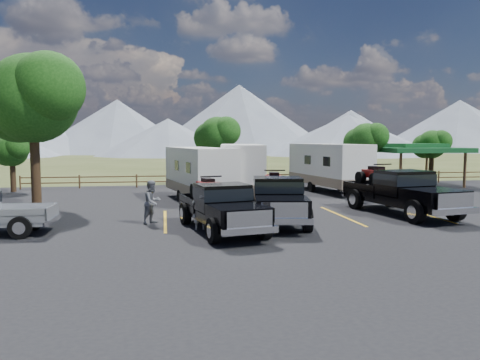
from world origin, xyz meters
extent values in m
plane|color=#3C4A1F|center=(0.00, 0.00, 0.00)|extent=(320.00, 320.00, 0.00)
cube|color=black|center=(0.00, 3.00, 0.02)|extent=(44.00, 34.00, 0.04)
cube|color=gold|center=(-6.00, 4.00, 0.04)|extent=(0.12, 5.50, 0.01)
cube|color=gold|center=(-2.00, 4.00, 0.04)|extent=(0.12, 5.50, 0.01)
cube|color=gold|center=(2.00, 4.00, 0.04)|extent=(0.12, 5.50, 0.01)
cube|color=gold|center=(6.00, 4.00, 0.04)|extent=(0.12, 5.50, 0.01)
cylinder|color=black|center=(-12.50, 9.00, 2.24)|extent=(0.48, 0.48, 4.48)
sphere|color=#144010|center=(-12.50, 9.00, 5.60)|extent=(4.48, 4.48, 4.48)
sphere|color=#144010|center=(-11.54, 8.20, 6.08)|extent=(3.52, 3.52, 3.52)
sphere|color=#144010|center=(-13.40, 9.70, 5.28)|extent=(3.84, 3.84, 3.84)
cylinder|color=black|center=(9.00, 17.00, 1.40)|extent=(0.39, 0.39, 2.80)
sphere|color=#144010|center=(9.00, 17.00, 3.50)|extent=(2.52, 2.52, 2.52)
sphere|color=#144010|center=(9.54, 16.55, 3.77)|extent=(1.98, 1.98, 1.98)
sphere|color=#144010|center=(8.50, 17.40, 3.32)|extent=(2.16, 2.16, 2.16)
cylinder|color=black|center=(15.00, 18.00, 1.26)|extent=(0.38, 0.38, 2.52)
sphere|color=#144010|center=(15.00, 18.00, 3.15)|extent=(2.24, 2.24, 2.24)
sphere|color=#144010|center=(15.48, 17.60, 3.39)|extent=(1.76, 1.76, 1.76)
sphere|color=#144010|center=(14.55, 18.35, 2.99)|extent=(1.92, 1.92, 1.92)
cylinder|color=black|center=(-2.00, 19.00, 1.54)|extent=(0.41, 0.41, 3.08)
sphere|color=#144010|center=(-2.00, 19.00, 3.85)|extent=(2.80, 2.80, 2.80)
sphere|color=#144010|center=(-1.40, 18.50, 4.15)|extent=(2.20, 2.20, 2.20)
sphere|color=#144010|center=(-2.56, 19.44, 3.65)|extent=(2.40, 2.40, 2.40)
cylinder|color=black|center=(-16.00, 17.00, 1.12)|extent=(0.36, 0.36, 2.24)
sphere|color=#144010|center=(-16.00, 17.00, 2.80)|extent=(2.10, 2.10, 2.10)
sphere|color=#144010|center=(-15.55, 16.62, 3.02)|extent=(1.65, 1.65, 1.65)
sphere|color=#144010|center=(-16.42, 17.33, 2.65)|extent=(1.80, 1.80, 1.80)
cylinder|color=brown|center=(-16.00, 18.50, 0.50)|extent=(0.12, 0.12, 1.00)
cylinder|color=brown|center=(-12.00, 18.50, 0.50)|extent=(0.12, 0.12, 1.00)
cylinder|color=brown|center=(-8.00, 18.50, 0.50)|extent=(0.12, 0.12, 1.00)
cylinder|color=brown|center=(-4.00, 18.50, 0.50)|extent=(0.12, 0.12, 1.00)
cylinder|color=brown|center=(0.00, 18.50, 0.50)|extent=(0.12, 0.12, 1.00)
cylinder|color=brown|center=(4.00, 18.50, 0.50)|extent=(0.12, 0.12, 1.00)
cylinder|color=brown|center=(8.00, 18.50, 0.50)|extent=(0.12, 0.12, 1.00)
cylinder|color=brown|center=(12.00, 18.50, 0.50)|extent=(0.12, 0.12, 1.00)
cylinder|color=brown|center=(16.00, 18.50, 0.50)|extent=(0.12, 0.12, 1.00)
cube|color=brown|center=(2.00, 18.50, 0.45)|extent=(36.00, 0.06, 0.08)
cube|color=brown|center=(2.00, 18.50, 0.85)|extent=(36.00, 0.06, 0.08)
cylinder|color=brown|center=(10.50, 14.50, 1.30)|extent=(0.20, 0.20, 2.60)
cylinder|color=brown|center=(10.50, 19.50, 1.30)|extent=(0.20, 0.20, 2.60)
cylinder|color=brown|center=(15.50, 14.50, 1.30)|extent=(0.20, 0.20, 2.60)
cylinder|color=brown|center=(15.50, 19.50, 1.30)|extent=(0.20, 0.20, 2.60)
cube|color=#195728|center=(13.00, 17.00, 2.75)|extent=(6.20, 6.20, 0.35)
cube|color=#195728|center=(13.00, 17.00, 3.05)|extent=(3.50, 3.50, 0.35)
cone|color=slate|center=(-18.00, 112.00, 7.00)|extent=(44.00, 44.00, 14.00)
cone|color=slate|center=(14.00, 108.00, 9.00)|extent=(52.00, 52.00, 18.00)
cone|color=slate|center=(48.00, 114.00, 6.00)|extent=(40.00, 40.00, 12.00)
cone|color=slate|center=(80.00, 110.00, 7.50)|extent=(50.00, 50.00, 15.00)
cone|color=slate|center=(-5.00, 87.00, 4.00)|extent=(32.00, 32.00, 8.00)
cone|color=slate|center=(35.00, 84.00, 4.50)|extent=(40.00, 40.00, 9.00)
cube|color=black|center=(-3.88, 1.32, 0.66)|extent=(2.88, 5.87, 0.36)
cube|color=black|center=(-3.51, -0.54, 1.03)|extent=(2.21, 2.11, 0.49)
cube|color=black|center=(-3.85, 1.21, 1.37)|extent=(2.12, 1.87, 0.99)
cube|color=black|center=(-3.85, 1.21, 1.52)|extent=(2.17, 1.94, 0.44)
cube|color=black|center=(-4.22, 3.07, 0.93)|extent=(2.32, 2.69, 0.54)
cube|color=silver|center=(-3.31, -1.52, 0.98)|extent=(1.56, 0.39, 0.54)
cube|color=silver|center=(-3.30, -1.58, 0.60)|extent=(1.93, 0.55, 0.22)
cube|color=silver|center=(-4.46, 4.23, 0.60)|extent=(1.93, 0.53, 0.22)
cylinder|color=black|center=(-4.40, -0.77, 0.48)|extent=(0.46, 0.93, 0.89)
cylinder|color=black|center=(-2.58, -0.41, 0.48)|extent=(0.46, 0.93, 0.89)
cylinder|color=black|center=(-5.17, 3.06, 0.48)|extent=(0.46, 0.93, 0.89)
cylinder|color=black|center=(-3.35, 3.42, 0.48)|extent=(0.46, 0.93, 0.89)
cube|color=#980908|center=(-4.22, 3.07, 1.60)|extent=(0.93, 1.39, 0.35)
cube|color=black|center=(-4.22, 3.07, 1.85)|extent=(0.53, 0.80, 0.18)
cube|color=#980908|center=(-4.12, 2.53, 1.70)|extent=(0.84, 0.49, 0.22)
cylinder|color=black|center=(-4.14, 2.63, 2.04)|extent=(0.88, 0.23, 0.06)
cylinder|color=black|center=(-4.55, 2.45, 1.40)|extent=(0.36, 0.59, 0.55)
cylinder|color=black|center=(-3.68, 2.62, 1.40)|extent=(0.36, 0.59, 0.55)
cylinder|color=black|center=(-4.77, 3.51, 1.40)|extent=(0.36, 0.59, 0.55)
cylinder|color=black|center=(-3.90, 3.69, 1.40)|extent=(0.36, 0.59, 0.55)
cube|color=black|center=(-1.32, 2.84, 0.70)|extent=(2.82, 6.17, 0.38)
cube|color=black|center=(-1.64, 0.86, 1.08)|extent=(2.27, 2.17, 0.52)
cube|color=black|center=(-1.34, 2.71, 1.45)|extent=(2.19, 1.91, 1.04)
cube|color=black|center=(-1.34, 2.71, 1.60)|extent=(2.24, 1.98, 0.47)
cube|color=black|center=(-1.03, 4.69, 0.98)|extent=(2.37, 2.78, 0.57)
cube|color=silver|center=(-1.80, -0.19, 1.03)|extent=(1.66, 0.34, 0.57)
cube|color=silver|center=(-1.81, -0.25, 0.63)|extent=(2.05, 0.50, 0.23)
cube|color=silver|center=(-0.83, 5.93, 0.63)|extent=(2.04, 0.48, 0.23)
cylinder|color=black|center=(-2.61, 0.95, 0.51)|extent=(0.46, 0.98, 0.94)
cylinder|color=black|center=(-0.68, 0.65, 0.51)|extent=(0.46, 0.98, 0.94)
cylinder|color=black|center=(-1.97, 5.03, 0.51)|extent=(0.46, 0.98, 0.94)
cylinder|color=black|center=(-0.03, 4.72, 0.51)|extent=(0.46, 0.98, 0.94)
cube|color=#980908|center=(-1.03, 4.69, 1.69)|extent=(0.93, 1.45, 0.36)
cube|color=black|center=(-1.03, 4.69, 1.95)|extent=(0.53, 0.84, 0.19)
cube|color=#980908|center=(-1.12, 4.13, 1.79)|extent=(0.88, 0.49, 0.23)
cylinder|color=black|center=(-1.10, 4.23, 2.16)|extent=(0.94, 0.21, 0.06)
cylinder|color=black|center=(-1.58, 4.20, 1.48)|extent=(0.36, 0.62, 0.58)
cylinder|color=black|center=(-0.66, 4.05, 1.48)|extent=(0.36, 0.62, 0.58)
cylinder|color=black|center=(-1.40, 5.33, 1.48)|extent=(0.36, 0.62, 0.58)
cylinder|color=black|center=(-0.48, 5.18, 1.48)|extent=(0.36, 0.62, 0.58)
cube|color=black|center=(4.91, 3.94, 0.75)|extent=(3.11, 6.64, 0.40)
cube|color=black|center=(5.28, 1.83, 1.16)|extent=(2.46, 2.35, 0.56)
cube|color=black|center=(4.94, 3.81, 1.55)|extent=(2.37, 2.08, 1.12)
cube|color=black|center=(4.94, 3.81, 1.72)|extent=(2.42, 2.15, 0.50)
cube|color=black|center=(4.57, 5.93, 1.05)|extent=(2.57, 3.01, 0.62)
cube|color=silver|center=(5.47, 0.70, 1.10)|extent=(1.78, 0.39, 0.62)
cube|color=silver|center=(5.48, 0.64, 0.68)|extent=(2.20, 0.57, 0.25)
cube|color=silver|center=(4.34, 7.25, 0.68)|extent=(2.19, 0.55, 0.25)
cylinder|color=black|center=(4.25, 1.58, 0.54)|extent=(0.50, 1.05, 1.01)
cylinder|color=black|center=(6.33, 1.94, 0.54)|extent=(0.50, 1.05, 1.01)
cylinder|color=black|center=(3.50, 5.95, 0.54)|extent=(0.50, 1.05, 1.01)
cylinder|color=black|center=(5.57, 6.31, 0.54)|extent=(0.50, 1.05, 1.01)
cube|color=#980908|center=(4.57, 5.93, 1.81)|extent=(1.02, 1.57, 0.39)
cube|color=black|center=(4.57, 5.93, 2.09)|extent=(0.58, 0.90, 0.20)
cube|color=#980908|center=(4.68, 5.32, 1.92)|extent=(0.95, 0.54, 0.25)
cylinder|color=black|center=(4.66, 5.43, 2.31)|extent=(1.00, 0.24, 0.07)
cylinder|color=black|center=(4.18, 5.24, 1.58)|extent=(0.39, 0.67, 0.63)
cylinder|color=black|center=(5.17, 5.41, 1.58)|extent=(0.39, 0.67, 0.63)
cylinder|color=black|center=(3.97, 6.45, 1.58)|extent=(0.39, 0.67, 0.63)
cylinder|color=black|center=(4.96, 6.62, 1.58)|extent=(0.39, 0.67, 0.63)
cube|color=white|center=(-4.05, 10.20, 1.81)|extent=(3.71, 7.32, 2.52)
cube|color=#806D58|center=(-4.05, 10.20, 0.83)|extent=(3.74, 7.36, 0.56)
cube|color=black|center=(-4.77, 8.24, 2.07)|extent=(0.20, 0.82, 0.56)
cube|color=black|center=(-2.56, 8.73, 2.07)|extent=(0.20, 0.82, 0.56)
cylinder|color=black|center=(-5.14, 10.24, 0.37)|extent=(0.37, 0.69, 0.65)
cylinder|color=black|center=(-3.08, 10.70, 0.37)|extent=(0.37, 0.69, 0.65)
cube|color=black|center=(-3.11, 5.96, 0.51)|extent=(0.47, 1.66, 0.09)
cube|color=white|center=(-1.49, 11.10, 1.91)|extent=(3.31, 7.63, 2.66)
cube|color=#806D58|center=(-1.49, 11.10, 0.88)|extent=(3.34, 7.67, 0.59)
cube|color=black|center=(-2.92, 9.43, 2.18)|extent=(0.14, 0.88, 0.59)
cube|color=black|center=(-0.55, 9.12, 2.18)|extent=(0.14, 0.88, 0.59)
cylinder|color=black|center=(-2.55, 11.54, 0.38)|extent=(0.33, 0.72, 0.69)
cylinder|color=black|center=(-0.35, 11.25, 0.38)|extent=(0.33, 0.72, 0.69)
cube|color=black|center=(-2.09, 6.56, 0.53)|extent=(0.35, 1.77, 0.10)
cube|color=white|center=(4.82, 13.54, 1.91)|extent=(3.53, 7.66, 2.65)
cube|color=#806D58|center=(4.82, 13.54, 0.88)|extent=(3.56, 7.70, 0.59)
cube|color=black|center=(3.95, 11.53, 2.17)|extent=(0.16, 0.88, 0.59)
cube|color=black|center=(6.30, 11.92, 2.17)|extent=(0.16, 0.88, 0.59)
cylinder|color=black|center=(3.68, 13.65, 0.38)|extent=(0.36, 0.72, 0.69)
cylinder|color=black|center=(5.87, 14.02, 0.38)|extent=(0.36, 0.72, 0.69)
cube|color=black|center=(5.57, 9.04, 0.53)|extent=(0.41, 1.76, 0.10)
cube|color=#9FA3A8|center=(-11.20, 1.96, 0.85)|extent=(2.19, 1.77, 0.49)
cube|color=silver|center=(-10.13, 1.93, 0.55)|extent=(0.19, 1.75, 0.20)
cylinder|color=black|center=(-11.02, 2.80, 0.44)|extent=(0.81, 0.29, 0.80)
cylinder|color=black|center=(-11.07, 1.12, 0.44)|extent=(0.81, 0.29, 0.80)
imported|color=silver|center=(-4.69, 1.74, 0.83)|extent=(0.58, 0.39, 1.58)
imported|color=slate|center=(-6.51, 3.40, 0.95)|extent=(1.10, 1.12, 1.81)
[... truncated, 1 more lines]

